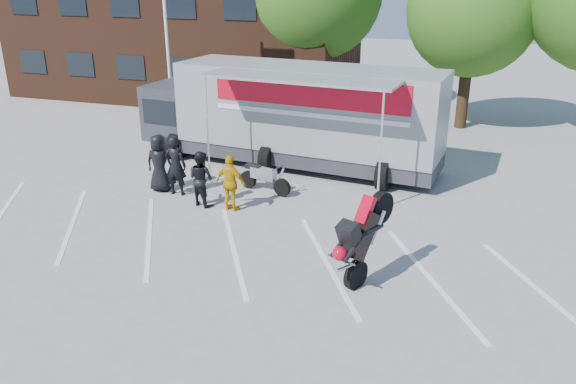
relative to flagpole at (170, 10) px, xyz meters
The scene contains 12 objects.
ground 12.83m from the flagpole, 58.02° to the right, with size 100.00×100.00×0.00m, color #9A9A95.
parking_bay_lines 12.06m from the flagpole, 55.25° to the right, with size 18.00×5.00×0.01m, color white.
office_building 8.97m from the flagpole, 115.15° to the left, with size 18.00×8.00×7.00m, color #452516.
flagpole is the anchor object (origin of this frame).
tree_mid 12.31m from the flagpole, 23.97° to the left, with size 5.44×5.44×7.68m.
transporter_truck 8.11m from the flagpole, 21.74° to the right, with size 11.05×5.32×3.51m, color gray, non-canonical shape.
parked_motorcycle 9.27m from the flagpole, 41.46° to the right, with size 0.63×1.90×1.00m, color #A7A7AC, non-canonical shape.
stunt_bike_rider 14.52m from the flagpole, 42.72° to the right, with size 0.89×1.89×2.23m, color black, non-canonical shape.
spectator_leather_a 7.82m from the flagpole, 66.01° to the right, with size 0.89×0.58×1.81m, color black.
spectator_leather_b 8.14m from the flagpole, 61.71° to the right, with size 0.68×0.45×1.87m, color black.
spectator_leather_c 9.08m from the flagpole, 56.47° to the right, with size 0.80×0.62×1.64m, color black.
spectator_hivis 9.67m from the flagpole, 51.41° to the right, with size 0.97×0.40×1.65m, color #D5A30B.
Camera 1 is at (5.45, -10.42, 6.37)m, focal length 35.00 mm.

